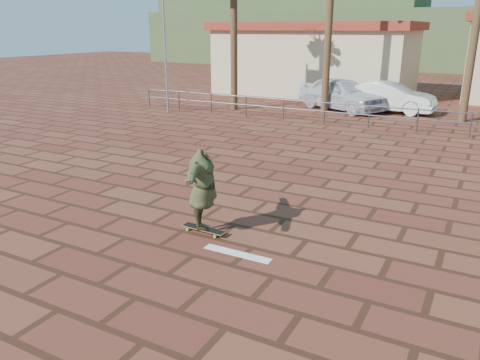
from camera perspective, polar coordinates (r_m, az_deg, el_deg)
name	(u,v)px	position (r m, az deg, el deg)	size (l,w,h in m)	color
ground	(235,225)	(10.37, -0.56, -5.48)	(120.00, 120.00, 0.00)	brown
paint_stripe	(237,254)	(9.11, -0.33, -8.95)	(1.40, 0.22, 0.01)	white
guardrail	(369,112)	(21.12, 15.48, 7.97)	(24.06, 0.06, 1.00)	#47494F
flagpole	(166,17)	(24.14, -9.04, 19.02)	(1.30, 0.10, 8.00)	gray
building_west	(316,58)	(32.17, 9.30, 14.51)	(12.60, 7.60, 4.50)	beige
hill_front	(455,39)	(58.52, 24.70, 15.36)	(70.00, 18.00, 6.00)	#384C28
hill_back	(290,29)	(69.60, 6.10, 17.83)	(35.00, 14.00, 8.00)	#384C28
longboard	(204,229)	(9.99, -4.46, -5.97)	(1.03, 0.27, 0.10)	olive
skateboarder	(203,189)	(9.66, -4.59, -1.15)	(2.14, 0.58, 1.74)	#383B20
car_silver	(342,94)	(25.53, 12.29, 10.24)	(2.01, 5.00, 1.70)	silver
car_white	(388,97)	(25.49, 17.64, 9.60)	(1.62, 4.63, 1.53)	silver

